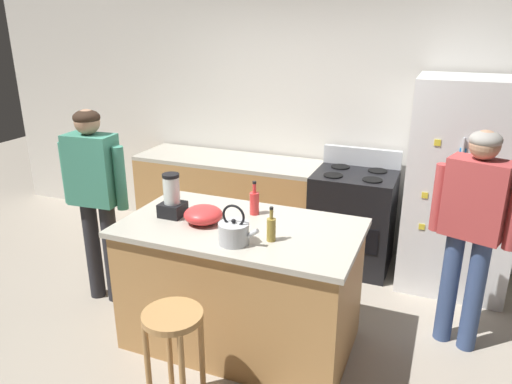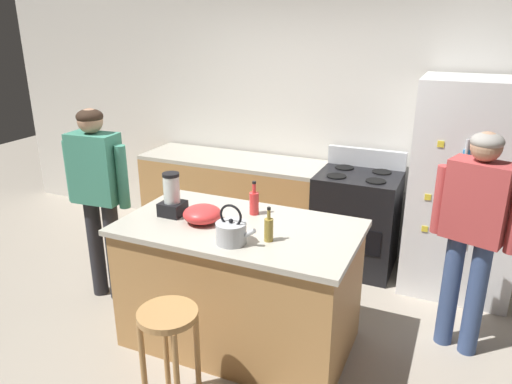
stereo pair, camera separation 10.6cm
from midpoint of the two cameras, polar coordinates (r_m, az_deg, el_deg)
name	(u,v)px [view 2 (the right image)]	position (r m, az deg, el deg)	size (l,w,h in m)	color
ground_plane	(240,339)	(3.90, -1.05, -16.89)	(14.00, 14.00, 0.00)	#9E9384
back_wall	(321,120)	(5.06, 8.27, 8.37)	(8.00, 0.10, 2.70)	silver
kitchen_island	(240,284)	(3.64, -1.09, -10.80)	(1.69, 0.95, 0.95)	#B7844C
back_counter_run	(235,201)	(5.21, -1.90, -1.09)	(2.00, 0.64, 0.95)	#B7844C
refrigerator	(466,190)	(4.55, 24.07, 0.26)	(0.90, 0.73, 1.89)	silver
stove_range	(356,220)	(4.80, 12.32, -3.29)	(0.76, 0.65, 1.13)	black
person_by_island_left	(98,187)	(4.19, -17.44, 0.51)	(0.60, 0.25, 1.67)	#26262B
person_by_sink_right	(474,224)	(3.67, 25.03, -3.46)	(0.59, 0.33, 1.64)	#384C7A
bar_stool	(169,335)	(3.03, -9.17, -16.33)	(0.36, 0.36, 0.72)	#B7844C
blender_appliance	(172,198)	(3.59, -9.02, -0.65)	(0.17, 0.17, 0.32)	black
bottle_soda	(254,202)	(3.58, 0.63, -1.22)	(0.07, 0.07, 0.26)	red
bottle_vinegar	(269,229)	(3.15, 2.48, -4.35)	(0.06, 0.06, 0.24)	olive
mixing_bowl	(202,214)	(3.46, -5.46, -2.61)	(0.28, 0.28, 0.12)	red
tea_kettle	(231,232)	(3.12, -1.95, -4.71)	(0.28, 0.20, 0.27)	#B7BABF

